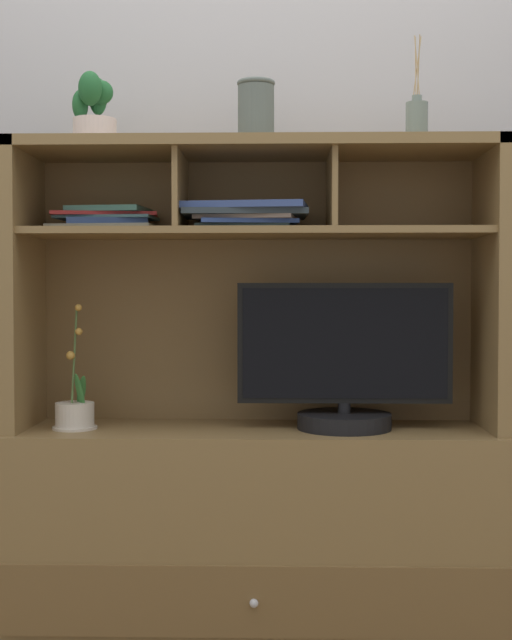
% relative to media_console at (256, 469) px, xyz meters
% --- Properties ---
extents(floor_plane, '(6.00, 6.00, 0.02)m').
position_rel_media_console_xyz_m(floor_plane, '(0.00, -0.01, -0.44)').
color(floor_plane, brown).
rests_on(floor_plane, ground).
extents(back_wall, '(6.00, 0.02, 2.80)m').
position_rel_media_console_xyz_m(back_wall, '(0.00, 0.23, 0.97)').
color(back_wall, '#B3B0B4').
rests_on(back_wall, ground).
extents(media_console, '(1.43, 0.44, 1.37)m').
position_rel_media_console_xyz_m(media_console, '(0.00, 0.00, 0.00)').
color(media_console, olive).
rests_on(media_console, ground).
extents(tv_monitor, '(0.61, 0.27, 0.42)m').
position_rel_media_console_xyz_m(tv_monitor, '(0.25, -0.03, 0.30)').
color(tv_monitor, black).
rests_on(tv_monitor, media_console).
extents(potted_orchid, '(0.13, 0.13, 0.36)m').
position_rel_media_console_xyz_m(potted_orchid, '(-0.52, -0.05, 0.17)').
color(potted_orchid, beige).
rests_on(potted_orchid, media_console).
extents(magazine_stack_left, '(0.32, 0.23, 0.07)m').
position_rel_media_console_xyz_m(magazine_stack_left, '(-0.44, 0.03, 0.73)').
color(magazine_stack_left, gray).
rests_on(magazine_stack_left, media_console).
extents(magazine_stack_centre, '(0.37, 0.26, 0.07)m').
position_rel_media_console_xyz_m(magazine_stack_centre, '(-0.03, -0.02, 0.74)').
color(magazine_stack_centre, '#2C3F3F').
rests_on(magazine_stack_centre, media_console).
extents(diffuser_bottle, '(0.06, 0.06, 0.31)m').
position_rel_media_console_xyz_m(diffuser_bottle, '(0.46, 0.02, 1.01)').
color(diffuser_bottle, slate).
rests_on(diffuser_bottle, media_console).
extents(potted_succulent, '(0.14, 0.14, 0.20)m').
position_rel_media_console_xyz_m(potted_succulent, '(-0.47, -0.02, 1.03)').
color(potted_succulent, beige).
rests_on(potted_succulent, media_console).
extents(ceramic_vase, '(0.11, 0.11, 0.18)m').
position_rel_media_console_xyz_m(ceramic_vase, '(0.00, -0.01, 1.03)').
color(ceramic_vase, '#535D57').
rests_on(ceramic_vase, media_console).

